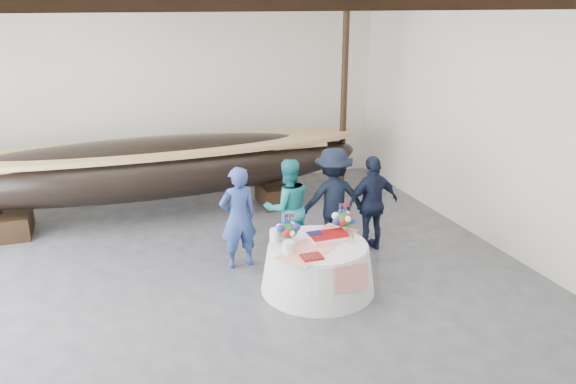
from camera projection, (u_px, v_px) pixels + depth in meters
name	position (u px, v px, depth m)	size (l,w,h in m)	color
floor	(235.00, 313.00, 7.99)	(10.00, 12.00, 0.01)	#3D3D42
wall_back	(167.00, 92.00, 12.62)	(10.00, 0.02, 4.50)	silver
wall_right	(540.00, 133.00, 8.80)	(0.02, 12.00, 4.50)	silver
pavilion_structure	(212.00, 18.00, 7.34)	(9.80, 11.76, 4.50)	black
longboat_display	(150.00, 168.00, 11.13)	(8.90, 1.78, 1.67)	black
banquet_table	(318.00, 266.00, 8.55)	(1.75, 1.75, 0.75)	silver
tabletop_items	(315.00, 230.00, 8.55)	(1.61, 1.42, 0.40)	red
guest_woman_blue	(238.00, 218.00, 9.14)	(0.63, 0.41, 1.72)	navy
guest_woman_teal	(288.00, 208.00, 9.57)	(0.84, 0.65, 1.72)	teal
guest_man_left	(333.00, 199.00, 9.81)	(1.19, 0.68, 1.84)	black
guest_man_right	(372.00, 204.00, 9.78)	(1.01, 0.42, 1.72)	#141B31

